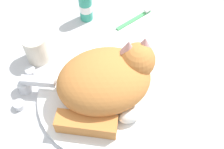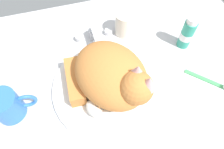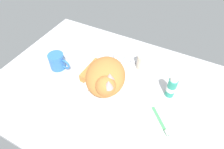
{
  "view_description": "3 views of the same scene",
  "coord_description": "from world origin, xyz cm",
  "views": [
    {
      "loc": [
        -35.98,
        -5.51,
        62.22
      ],
      "look_at": [
        2.65,
        -1.68,
        6.42
      ],
      "focal_mm": 43.6,
      "sensor_mm": 36.0,
      "label": 1
    },
    {
      "loc": [
        -7.85,
        -28.13,
        53.69
      ],
      "look_at": [
        0.45,
        0.22,
        6.63
      ],
      "focal_mm": 32.18,
      "sensor_mm": 36.0,
      "label": 2
    },
    {
      "loc": [
        29.5,
        -50.55,
        71.29
      ],
      "look_at": [
        2.41,
        1.79,
        7.86
      ],
      "focal_mm": 30.33,
      "sensor_mm": 36.0,
      "label": 3
    }
  ],
  "objects": [
    {
      "name": "coffee_mug",
      "position": [
        -28.51,
        -0.2,
        4.28
      ],
      "size": [
        12.05,
        7.96,
        8.55
      ],
      "color": "#3372C6",
      "rests_on": "ground_plane"
    },
    {
      "name": "ground_plane",
      "position": [
        0.0,
        0.0,
        -1.5
      ],
      "size": [
        110.0,
        82.5,
        3.0
      ],
      "primitive_type": "cube",
      "color": "silver"
    },
    {
      "name": "sink_basin",
      "position": [
        0.0,
        0.0,
        0.6
      ],
      "size": [
        34.82,
        34.82,
        1.19
      ],
      "primitive_type": "cylinder",
      "color": "white",
      "rests_on": "ground_plane"
    },
    {
      "name": "faucet",
      "position": [
        0.0,
        19.92,
        2.46
      ],
      "size": [
        13.41,
        10.55,
        5.61
      ],
      "color": "silver",
      "rests_on": "ground_plane"
    },
    {
      "name": "rinse_cup",
      "position": [
        11.0,
        20.34,
        4.2
      ],
      "size": [
        6.66,
        6.66,
        8.39
      ],
      "color": "silver",
      "rests_on": "ground_plane"
    },
    {
      "name": "toothpaste_bottle",
      "position": [
        28.61,
        9.17,
        5.52
      ],
      "size": [
        4.17,
        4.17,
        11.92
      ],
      "color": "teal",
      "rests_on": "ground_plane"
    },
    {
      "name": "toothbrush",
      "position": [
        29.83,
        -6.81,
        0.53
      ],
      "size": [
        10.67,
        10.95,
        1.6
      ],
      "color": "#4CB266",
      "rests_on": "ground_plane"
    },
    {
      "name": "cat",
      "position": [
        0.12,
        -0.97,
        7.7
      ],
      "size": [
        25.13,
        27.99,
        15.29
      ],
      "color": "#D17F3D",
      "rests_on": "sink_basin"
    }
  ]
}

